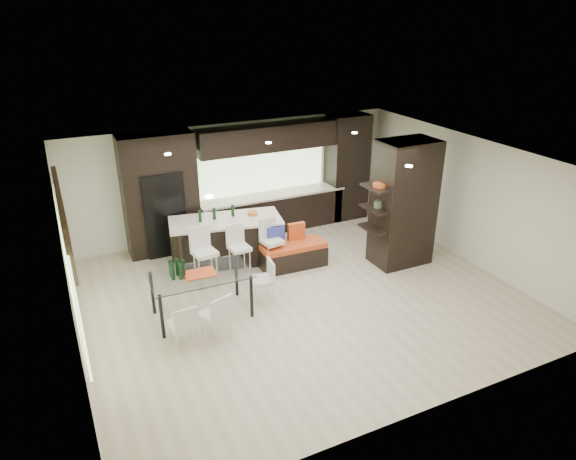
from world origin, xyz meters
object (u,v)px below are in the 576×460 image
kitchen_island (227,240)px  stool_right (272,250)px  floor_vase (387,239)px  bench (293,255)px  dining_table (202,295)px  chair_end (262,283)px  chair_far (183,327)px  stool_mid (240,257)px  stool_left (205,263)px  chair_near (216,318)px

kitchen_island → stool_right: kitchen_island is taller
kitchen_island → floor_vase: 3.47m
stool_right → bench: size_ratio=0.65×
bench → dining_table: dining_table is taller
kitchen_island → chair_end: size_ratio=3.12×
dining_table → chair_far: 0.95m
kitchen_island → bench: bearing=-25.4°
stool_mid → dining_table: size_ratio=0.52×
stool_left → chair_near: stool_left is taller
floor_vase → chair_far: floor_vase is taller
stool_mid → stool_left: bearing=175.5°
floor_vase → stool_right: bearing=162.4°
stool_left → bench: 1.93m
stool_right → chair_end: 1.26m
stool_mid → chair_near: stool_mid is taller
bench → chair_end: chair_end is taller
chair_near → kitchen_island: bearing=47.4°
dining_table → stool_mid: bearing=44.5°
dining_table → chair_end: bearing=1.3°
stool_right → chair_far: 3.01m
kitchen_island → dining_table: (-1.12, -1.86, -0.07)m
stool_left → chair_far: 2.04m
stool_mid → bench: (1.19, -0.06, -0.18)m
bench → stool_left: bearing=-179.2°
chair_far → dining_table: bearing=49.5°
kitchen_island → stool_left: (-0.73, -0.83, -0.00)m
chair_far → chair_end: bearing=19.2°
chair_near → chair_far: (-0.55, 0.02, -0.03)m
kitchen_island → bench: 1.49m
kitchen_island → stool_right: (0.73, -0.81, -0.04)m
stool_mid → dining_table: 1.54m
floor_vase → chair_near: bearing=-165.6°
stool_mid → floor_vase: (3.10, -0.76, 0.10)m
bench → chair_near: (-2.31, -1.78, 0.13)m
stool_mid → bench: bearing=-8.9°
bench → chair_far: size_ratio=1.87×
chair_near → chair_end: 1.40m
stool_left → chair_near: bearing=-110.3°
chair_near → chair_end: bearing=14.6°
kitchen_island → chair_end: (0.04, -1.86, -0.11)m
stool_mid → stool_right: bearing=-5.9°
floor_vase → chair_end: 3.08m
stool_mid → chair_near: size_ratio=1.12×
stool_mid → dining_table: stool_mid is taller
stool_right → chair_far: size_ratio=1.22×
chair_end → stool_mid: bearing=9.1°
stool_mid → stool_right: (0.73, -0.00, 0.00)m
kitchen_island → dining_table: bearing=-110.2°
floor_vase → chair_far: size_ratio=1.48×
stool_right → chair_end: bearing=-132.1°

